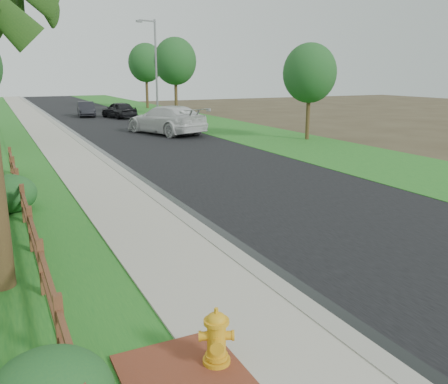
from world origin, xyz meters
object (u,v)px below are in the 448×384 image
ranch_fence (27,213)px  fire_hydrant (216,338)px  streetlight (155,64)px  white_suv (166,120)px  dark_car_mid (119,110)px

ranch_fence → fire_hydrant: ranch_fence is taller
streetlight → fire_hydrant: bearing=-106.9°
fire_hydrant → streetlight: (10.26, 33.78, 4.14)m
fire_hydrant → white_suv: (7.96, 24.72, 0.46)m
streetlight → dark_car_mid: bearing=125.3°
ranch_fence → white_suv: (9.86, 17.71, 0.33)m
fire_hydrant → streetlight: 35.55m
fire_hydrant → streetlight: bearing=73.1°
white_suv → dark_car_mid: 12.40m
fire_hydrant → dark_car_mid: dark_car_mid is taller
fire_hydrant → streetlight: streetlight is taller
ranch_fence → fire_hydrant: size_ratio=20.31×
fire_hydrant → streetlight: size_ratio=0.10×
fire_hydrant → white_suv: size_ratio=0.13×
fire_hydrant → dark_car_mid: size_ratio=0.20×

